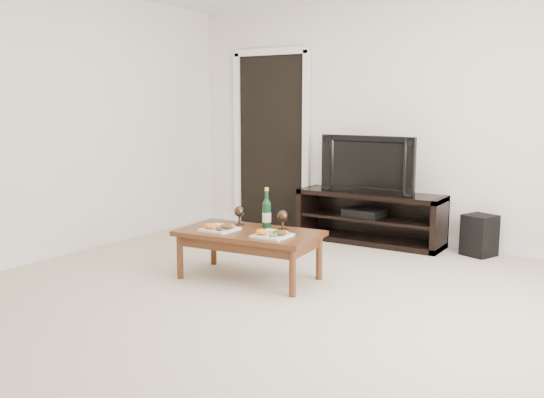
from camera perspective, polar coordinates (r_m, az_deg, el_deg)
The scene contains 13 objects.
floor at distance 4.46m, azimuth -2.19°, elevation -10.50°, with size 5.50×5.50×0.00m, color beige.
back_wall at distance 6.67m, azimuth 11.49°, elevation 7.21°, with size 5.00×0.04×2.60m, color silver.
doorway at distance 7.35m, azimuth -0.07°, elevation 5.40°, with size 0.90×0.02×2.05m, color black.
media_console at distance 6.58m, azimuth 9.19°, elevation -1.74°, with size 1.57×0.45×0.55m, color black.
television at distance 6.50m, azimuth 9.32°, elevation 3.28°, with size 1.05×0.14×0.61m, color black.
av_receiver at distance 6.59m, azimuth 8.65°, elevation -1.27°, with size 0.40×0.30×0.08m, color black.
subwoofer at distance 6.31m, azimuth 18.94°, elevation -3.24°, with size 0.27×0.27×0.41m, color black.
coffee_table at distance 5.18m, azimuth -2.14°, elevation -5.29°, with size 1.19×0.65×0.42m, color #512D16.
plate_left at distance 5.16m, azimuth -4.96°, elevation -2.59°, with size 0.27×0.27×0.07m, color white.
plate_right at distance 4.90m, azimuth 0.01°, elevation -3.17°, with size 0.27×0.27×0.07m, color white.
wine_bottle at distance 5.26m, azimuth -0.51°, elevation -0.78°, with size 0.07×0.07×0.35m, color #0E3619.
goblet_left at distance 5.38m, azimuth -3.09°, elevation -1.55°, with size 0.09×0.09×0.17m, color #34271C, non-canonical shape.
goblet_right at distance 5.16m, azimuth 1.01°, elevation -1.98°, with size 0.09×0.09×0.17m, color #34271C, non-canonical shape.
Camera 1 is at (2.39, -3.45, 1.49)m, focal length 40.00 mm.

